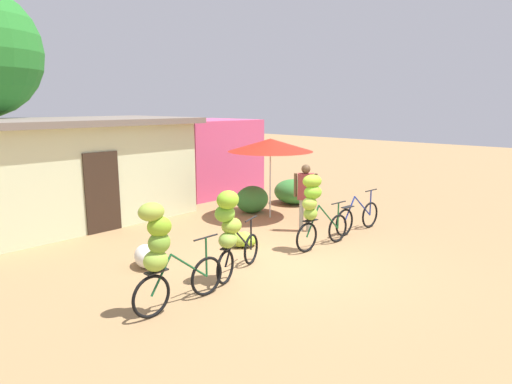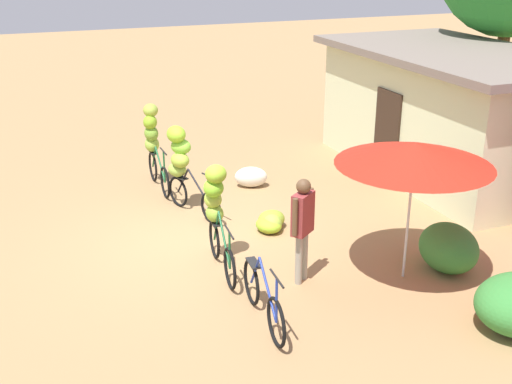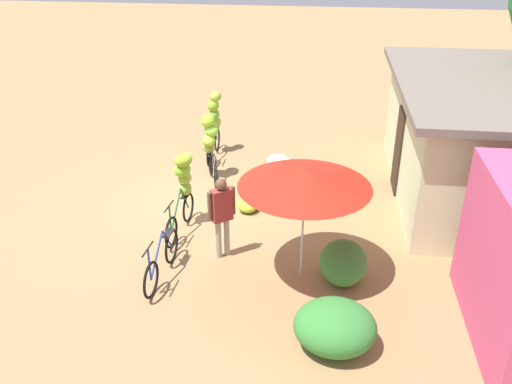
{
  "view_description": "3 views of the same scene",
  "coord_description": "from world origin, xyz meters",
  "views": [
    {
      "loc": [
        -6.79,
        -5.42,
        3.13
      ],
      "look_at": [
        0.22,
        1.08,
        1.24
      ],
      "focal_mm": 31.16,
      "sensor_mm": 36.0,
      "label": 1
    },
    {
      "loc": [
        9.85,
        -2.89,
        4.95
      ],
      "look_at": [
        0.55,
        0.8,
        1.01
      ],
      "focal_mm": 44.93,
      "sensor_mm": 36.0,
      "label": 2
    },
    {
      "loc": [
        10.9,
        2.76,
        6.13
      ],
      "look_at": [
        0.51,
        1.49,
        0.72
      ],
      "focal_mm": 38.44,
      "sensor_mm": 36.0,
      "label": 3
    }
  ],
  "objects": [
    {
      "name": "bicycle_center_loaded",
      "position": [
        0.89,
        -0.02,
        1.0
      ],
      "size": [
        1.72,
        0.49,
        1.67
      ],
      "color": "black",
      "rests_on": "ground"
    },
    {
      "name": "person_vendor",
      "position": [
        1.93,
        1.0,
        1.04
      ],
      "size": [
        0.4,
        0.48,
        1.69
      ],
      "color": "gray",
      "rests_on": "ground"
    },
    {
      "name": "ground_plane",
      "position": [
        0.0,
        0.0,
        0.0
      ],
      "size": [
        60.0,
        60.0,
        0.0
      ],
      "primitive_type": "plane",
      "color": "#9B774C"
    },
    {
      "name": "bicycle_leftmost",
      "position": [
        -3.1,
        -0.11,
        1.01
      ],
      "size": [
        1.75,
        0.42,
        1.75
      ],
      "color": "black",
      "rests_on": "ground"
    },
    {
      "name": "bicycle_by_shop",
      "position": [
        2.8,
        0.01,
        0.37
      ],
      "size": [
        1.77,
        0.21,
        1.0
      ],
      "color": "black",
      "rests_on": "ground"
    },
    {
      "name": "building_low",
      "position": [
        -1.5,
        6.3,
        1.4
      ],
      "size": [
        6.44,
        3.74,
        2.77
      ],
      "color": "beige",
      "rests_on": "ground"
    },
    {
      "name": "produce_sack",
      "position": [
        -2.2,
        1.77,
        0.22
      ],
      "size": [
        0.67,
        0.81,
        0.44
      ],
      "primitive_type": "ellipsoid",
      "rotation": [
        0.0,
        0.0,
        1.19
      ],
      "color": "silver",
      "rests_on": "ground"
    },
    {
      "name": "market_umbrella",
      "position": [
        2.4,
        2.57,
        2.04
      ],
      "size": [
        2.35,
        2.35,
        2.22
      ],
      "color": "beige",
      "rests_on": "ground"
    },
    {
      "name": "banana_pile_on_ground",
      "position": [
        0.03,
        1.29,
        0.15
      ],
      "size": [
        0.7,
        0.67,
        0.33
      ],
      "color": "#91C02A",
      "rests_on": "ground"
    },
    {
      "name": "bicycle_near_pile",
      "position": [
        -1.53,
        0.08,
        1.02
      ],
      "size": [
        1.63,
        0.71,
        1.68
      ],
      "color": "black",
      "rests_on": "ground"
    },
    {
      "name": "hedge_bush_front_right",
      "position": [
        4.24,
        3.18,
        0.39
      ],
      "size": [
        1.15,
        1.29,
        0.79
      ],
      "primitive_type": "ellipsoid",
      "color": "#368136",
      "rests_on": "ground"
    },
    {
      "name": "hedge_bush_front_left",
      "position": [
        2.48,
        3.33,
        0.4
      ],
      "size": [
        1.04,
        0.87,
        0.79
      ],
      "primitive_type": "ellipsoid",
      "color": "#367C33",
      "rests_on": "ground"
    }
  ]
}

